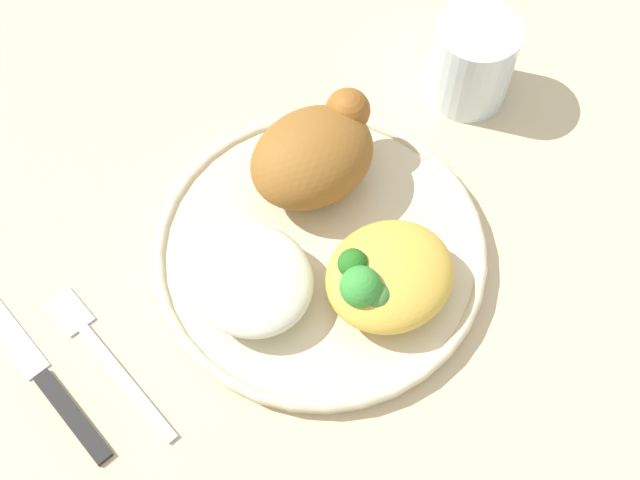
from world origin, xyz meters
name	(u,v)px	position (x,y,z in m)	size (l,w,h in m)	color
ground_plane	(320,257)	(0.00, 0.00, 0.00)	(2.00, 2.00, 0.00)	beige
plate	(320,251)	(0.00, 0.00, 0.01)	(0.25, 0.25, 0.02)	beige
roasted_chicken	(315,153)	(0.03, 0.05, 0.05)	(0.11, 0.08, 0.06)	#905D25
rice_pile	(253,281)	(-0.06, 0.00, 0.03)	(0.09, 0.09, 0.03)	silver
mac_cheese_with_broccoli	(386,276)	(0.02, -0.06, 0.04)	(0.09, 0.08, 0.05)	gold
fork	(105,354)	(-0.17, 0.03, 0.00)	(0.03, 0.14, 0.01)	#B2B2B7
knife	(40,373)	(-0.21, 0.04, 0.00)	(0.03, 0.19, 0.01)	black
water_glass	(472,61)	(0.19, 0.06, 0.04)	(0.07, 0.07, 0.08)	silver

